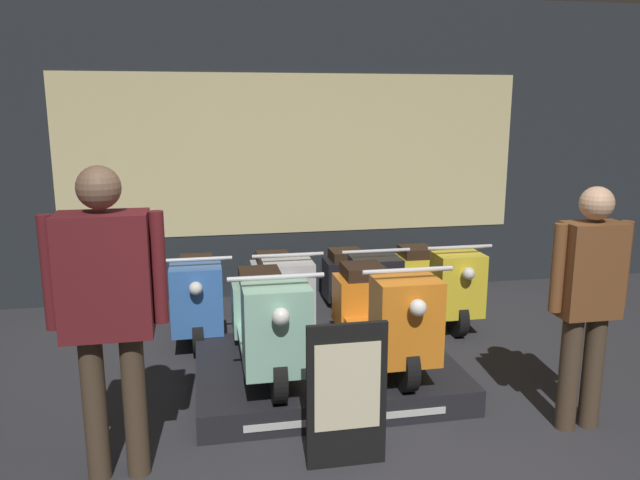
{
  "coord_description": "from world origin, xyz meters",
  "views": [
    {
      "loc": [
        -1.03,
        -2.79,
        2.07
      ],
      "look_at": [
        -0.06,
        2.19,
        0.97
      ],
      "focal_mm": 35.0,
      "sensor_mm": 36.0,
      "label": 1
    }
  ],
  "objects": [
    {
      "name": "scooter_display_left",
      "position": [
        -0.58,
        1.51,
        0.54
      ],
      "size": [
        0.61,
        1.6,
        0.85
      ],
      "color": "black",
      "rests_on": "display_platform"
    },
    {
      "name": "scooter_backrow_0",
      "position": [
        -1.09,
        2.86,
        0.35
      ],
      "size": [
        0.61,
        1.6,
        0.85
      ],
      "color": "black",
      "rests_on": "ground_plane"
    },
    {
      "name": "person_right_browsing",
      "position": [
        1.34,
        0.57,
        0.91
      ],
      "size": [
        0.53,
        0.21,
        1.59
      ],
      "color": "#473828",
      "rests_on": "ground_plane"
    },
    {
      "name": "shop_wall_back",
      "position": [
        0.0,
        3.91,
        1.6
      ],
      "size": [
        8.99,
        0.09,
        3.2
      ],
      "color": "#23282D",
      "rests_on": "ground_plane"
    },
    {
      "name": "scooter_backrow_1",
      "position": [
        -0.32,
        2.86,
        0.35
      ],
      "size": [
        0.61,
        1.6,
        0.85
      ],
      "color": "black",
      "rests_on": "ground_plane"
    },
    {
      "name": "scooter_display_right",
      "position": [
        0.28,
        1.51,
        0.54
      ],
      "size": [
        0.61,
        1.6,
        0.85
      ],
      "color": "black",
      "rests_on": "display_platform"
    },
    {
      "name": "scooter_backrow_2",
      "position": [
        0.46,
        2.86,
        0.35
      ],
      "size": [
        0.61,
        1.6,
        0.85
      ],
      "color": "black",
      "rests_on": "ground_plane"
    },
    {
      "name": "person_left_browsing",
      "position": [
        -1.54,
        0.57,
        1.07
      ],
      "size": [
        0.64,
        0.27,
        1.77
      ],
      "color": "#473828",
      "rests_on": "ground_plane"
    },
    {
      "name": "scooter_backrow_3",
      "position": [
        1.23,
        2.86,
        0.35
      ],
      "size": [
        0.61,
        1.6,
        0.85
      ],
      "color": "black",
      "rests_on": "ground_plane"
    },
    {
      "name": "price_sign_board",
      "position": [
        -0.25,
        0.43,
        0.44
      ],
      "size": [
        0.47,
        0.04,
        0.88
      ],
      "color": "black",
      "rests_on": "ground_plane"
    },
    {
      "name": "display_platform",
      "position": [
        -0.15,
        1.51,
        0.1
      ],
      "size": [
        1.92,
        1.44,
        0.19
      ],
      "color": "black",
      "rests_on": "ground_plane"
    }
  ]
}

